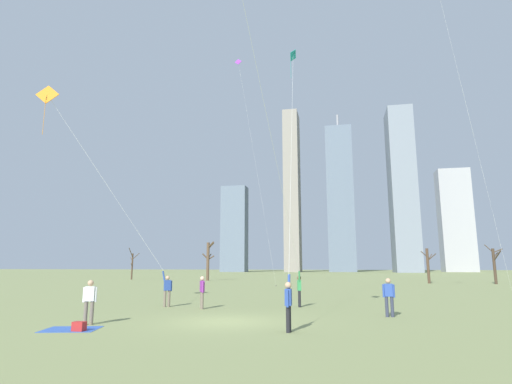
{
  "coord_description": "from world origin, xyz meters",
  "views": [
    {
      "loc": [
        4.47,
        -16.02,
        2.16
      ],
      "look_at": [
        0.0,
        6.0,
        6.22
      ],
      "focal_mm": 28.62,
      "sensor_mm": 36.0,
      "label": 1
    }
  ],
  "objects": [
    {
      "name": "ground_plane",
      "position": [
        0.0,
        0.0,
        0.0
      ],
      "size": [
        400.0,
        400.0,
        0.0
      ],
      "primitive_type": "plane",
      "color": "#848E56"
    },
    {
      "name": "kite_flyer_foreground_right_orange",
      "position": [
        -5.75,
        4.22,
        2.95
      ],
      "size": [
        6.62,
        3.7,
        11.65
      ],
      "color": "#726656",
      "rests_on": "ground"
    },
    {
      "name": "kite_flyer_far_back_pink",
      "position": [
        1.99,
        3.2,
        4.31
      ],
      "size": [
        2.02,
        16.08,
        18.41
      ],
      "color": "black",
      "rests_on": "ground"
    },
    {
      "name": "kite_flyer_midfield_left_teal",
      "position": [
        2.62,
        -0.52,
        2.92
      ],
      "size": [
        1.25,
        13.06,
        17.06
      ],
      "color": "black",
      "rests_on": "ground"
    },
    {
      "name": "bystander_strolling_midfield",
      "position": [
        -2.44,
        4.26,
        0.9
      ],
      "size": [
        0.34,
        0.46,
        1.62
      ],
      "color": "#726656",
      "rests_on": "ground"
    },
    {
      "name": "bystander_watching_nearby",
      "position": [
        -4.75,
        -1.88,
        0.9
      ],
      "size": [
        0.49,
        0.3,
        1.62
      ],
      "color": "#726656",
      "rests_on": "ground"
    },
    {
      "name": "bystander_far_off_by_trees",
      "position": [
        6.48,
        2.75,
        0.9
      ],
      "size": [
        0.51,
        0.22,
        1.62
      ],
      "color": "#33384C",
      "rests_on": "ground"
    },
    {
      "name": "distant_kite_drifting_left_purple",
      "position": [
        -5.9,
        27.19,
        22.57
      ],
      "size": [
        4.67,
        1.02,
        26.19
      ],
      "color": "purple",
      "rests_on": "ground"
    },
    {
      "name": "picnic_spot",
      "position": [
        -4.37,
        -3.15,
        0.09
      ],
      "size": [
        2.09,
        1.8,
        0.31
      ],
      "color": "#3359B2",
      "rests_on": "ground"
    },
    {
      "name": "bare_tree_rightmost",
      "position": [
        22.54,
        37.93,
        2.33
      ],
      "size": [
        1.77,
        2.2,
        4.7
      ],
      "color": "#423326",
      "rests_on": "ground"
    },
    {
      "name": "bare_tree_right_of_center",
      "position": [
        -27.48,
        43.67,
        2.31
      ],
      "size": [
        2.08,
        2.32,
        4.86
      ],
      "color": "#4C3828",
      "rests_on": "ground"
    },
    {
      "name": "bare_tree_left_of_center",
      "position": [
        -14.51,
        42.11,
        3.09
      ],
      "size": [
        2.02,
        2.91,
        5.63
      ],
      "color": "brown",
      "rests_on": "ground"
    },
    {
      "name": "bare_tree_leftmost",
      "position": [
        15.12,
        38.19,
        2.23
      ],
      "size": [
        1.73,
        2.47,
        4.25
      ],
      "color": "#4C3828",
      "rests_on": "ground"
    },
    {
      "name": "skyline_mid_tower_left",
      "position": [
        -31.2,
        121.73,
        14.79
      ],
      "size": [
        8.65,
        5.88,
        29.58
      ],
      "color": "slate",
      "rests_on": "ground"
    },
    {
      "name": "skyline_wide_slab",
      "position": [
        -11.08,
        124.38,
        28.17
      ],
      "size": [
        5.15,
        9.95,
        56.35
      ],
      "color": "gray",
      "rests_on": "ground"
    },
    {
      "name": "skyline_mid_tower_right",
      "position": [
        43.98,
        134.35,
        17.57
      ],
      "size": [
        10.39,
        6.92,
        35.13
      ],
      "color": "#B2B2B7",
      "rests_on": "ground"
    },
    {
      "name": "skyline_slender_spire",
      "position": [
        25.28,
        121.14,
        26.67
      ],
      "size": [
        7.82,
        12.0,
        53.34
      ],
      "color": "gray",
      "rests_on": "ground"
    },
    {
      "name": "skyline_squat_block",
      "position": [
        5.43,
        130.49,
        25.65
      ],
      "size": [
        9.22,
        11.17,
        57.06
      ],
      "color": "slate",
      "rests_on": "ground"
    }
  ]
}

